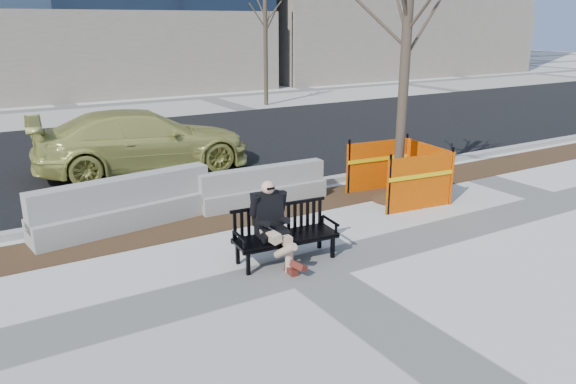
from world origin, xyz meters
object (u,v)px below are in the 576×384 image
at_px(bench, 286,261).
at_px(tree_fence, 397,199).
at_px(jersey_barrier_right, 263,203).
at_px(sedan, 146,170).
at_px(seated_man, 271,262).
at_px(jersey_barrier_left, 126,227).

distance_m(bench, tree_fence, 3.85).
bearing_deg(tree_fence, jersey_barrier_right, 155.36).
bearing_deg(sedan, seated_man, -173.80).
bearing_deg(jersey_barrier_right, tree_fence, -22.89).
xyz_separation_m(tree_fence, sedan, (-3.78, 4.91, 0.00)).
xyz_separation_m(jersey_barrier_left, jersey_barrier_right, (2.75, -0.07, 0.00)).
xyz_separation_m(bench, seated_man, (-0.22, 0.06, 0.00)).
distance_m(tree_fence, jersey_barrier_right, 2.77).
xyz_separation_m(seated_man, jersey_barrier_right, (1.25, 2.57, 0.00)).
bearing_deg(bench, tree_fence, 27.63).
distance_m(seated_man, tree_fence, 4.03).
relative_size(tree_fence, jersey_barrier_right, 2.20).
distance_m(bench, jersey_barrier_right, 2.83).
height_order(bench, sedan, sedan).
bearing_deg(tree_fence, jersey_barrier_left, 166.94).
bearing_deg(seated_man, bench, -11.07).
xyz_separation_m(tree_fence, jersey_barrier_left, (-5.26, 1.22, 0.00)).
bearing_deg(seated_man, tree_fence, 25.60).
bearing_deg(jersey_barrier_right, sedan, 110.29).
distance_m(tree_fence, jersey_barrier_left, 5.40).
xyz_separation_m(seated_man, jersey_barrier_left, (-1.49, 2.63, 0.00)).
bearing_deg(seated_man, jersey_barrier_right, 69.05).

